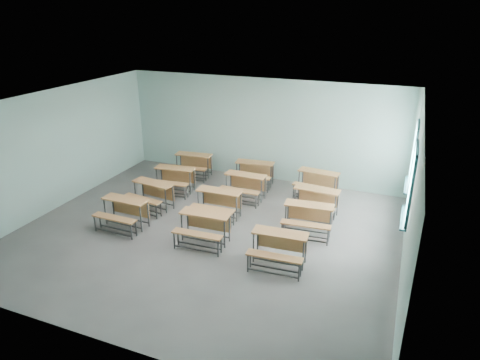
% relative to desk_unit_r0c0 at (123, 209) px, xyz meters
% --- Properties ---
extents(room, '(9.04, 8.04, 3.24)m').
position_rel_desk_unit_r0c0_xyz_m(room, '(2.14, 0.56, 1.10)').
color(room, slate).
rests_on(room, ground).
extents(desk_unit_r0c0, '(1.19, 0.81, 0.74)m').
position_rel_desk_unit_r0c0_xyz_m(desk_unit_r0c0, '(0.00, 0.00, 0.00)').
color(desk_unit_r0c0, '#A96F3D').
rests_on(desk_unit_r0c0, ground).
extents(desk_unit_r0c1, '(1.21, 0.84, 0.74)m').
position_rel_desk_unit_r0c0_xyz_m(desk_unit_r0c1, '(2.20, 0.04, 0.00)').
color(desk_unit_r0c1, '#A96F3D').
rests_on(desk_unit_r0c1, ground).
extents(desk_unit_r0c2, '(1.22, 0.86, 0.74)m').
position_rel_desk_unit_r0c0_xyz_m(desk_unit_r0c2, '(4.09, -0.20, 0.00)').
color(desk_unit_r0c2, '#A96F3D').
rests_on(desk_unit_r0c2, ground).
extents(desk_unit_r1c0, '(1.27, 0.94, 0.74)m').
position_rel_desk_unit_r0c0_xyz_m(desk_unit_r1c0, '(0.03, 1.19, 0.00)').
color(desk_unit_r1c0, '#A96F3D').
rests_on(desk_unit_r1c0, ground).
extents(desk_unit_r1c1, '(1.20, 0.82, 0.74)m').
position_rel_desk_unit_r0c0_xyz_m(desk_unit_r1c1, '(1.96, 1.36, 0.00)').
color(desk_unit_r1c1, '#A96F3D').
rests_on(desk_unit_r1c1, ground).
extents(desk_unit_r1c2, '(1.24, 0.89, 0.74)m').
position_rel_desk_unit_r0c0_xyz_m(desk_unit_r1c2, '(4.34, 1.40, 0.00)').
color(desk_unit_r1c2, '#A96F3D').
rests_on(desk_unit_r1c2, ground).
extents(desk_unit_r2c0, '(1.25, 0.90, 0.74)m').
position_rel_desk_unit_r0c0_xyz_m(desk_unit_r2c0, '(0.04, 2.42, 0.00)').
color(desk_unit_r2c0, '#A96F3D').
rests_on(desk_unit_r2c0, ground).
extents(desk_unit_r2c1, '(1.20, 0.82, 0.74)m').
position_rel_desk_unit_r0c0_xyz_m(desk_unit_r2c1, '(2.18, 2.70, 0.00)').
color(desk_unit_r2c1, '#A96F3D').
rests_on(desk_unit_r2c1, ground).
extents(desk_unit_r2c2, '(1.22, 0.86, 0.74)m').
position_rel_desk_unit_r0c0_xyz_m(desk_unit_r2c2, '(4.30, 2.41, 0.00)').
color(desk_unit_r2c2, '#A96F3D').
rests_on(desk_unit_r2c2, ground).
extents(desk_unit_r3c0, '(1.26, 0.91, 0.74)m').
position_rel_desk_unit_r0c0_xyz_m(desk_unit_r3c0, '(-0.03, 3.75, 0.00)').
color(desk_unit_r3c0, '#A96F3D').
rests_on(desk_unit_r3c0, ground).
extents(desk_unit_r3c1, '(1.26, 0.91, 0.74)m').
position_rel_desk_unit_r0c0_xyz_m(desk_unit_r3c1, '(2.08, 3.78, 0.00)').
color(desk_unit_r3c1, '#A96F3D').
rests_on(desk_unit_r3c1, ground).
extents(desk_unit_r3c2, '(1.26, 0.92, 0.74)m').
position_rel_desk_unit_r0c0_xyz_m(desk_unit_r3c2, '(4.06, 3.71, 0.00)').
color(desk_unit_r3c2, '#A96F3D').
rests_on(desk_unit_r3c2, ground).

